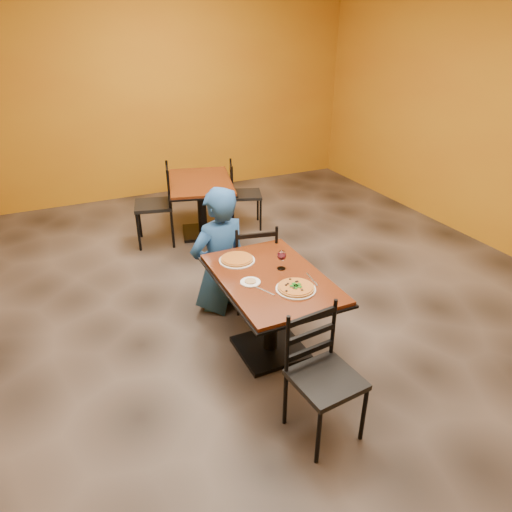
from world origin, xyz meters
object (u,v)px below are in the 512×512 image
pizza_main (296,287)px  side_plate (250,282)px  chair_main_far (253,263)px  plate_far (237,260)px  chair_main_near (326,380)px  chair_second_left (153,205)px  plate_main (296,289)px  chair_second_right (246,195)px  table_main (271,297)px  wine_glass (282,259)px  diner (219,249)px  table_second (201,195)px  pizza_far (237,259)px

pizza_main → side_plate: (-0.27, 0.24, -0.02)m
chair_main_far → side_plate: chair_main_far is taller
plate_far → pizza_main: bearing=-69.9°
chair_main_near → chair_second_left: 3.56m
plate_far → plate_main: bearing=-69.9°
chair_main_near → plate_far: (-0.09, 1.31, 0.29)m
chair_second_right → chair_main_near: bearing=-176.1°
table_main → pizza_main: 0.35m
chair_main_far → wine_glass: bearing=98.3°
diner → side_plate: 0.90m
chair_second_left → plate_main: chair_second_left is taller
chair_second_right → side_plate: chair_second_right is taller
table_main → table_second: 2.61m
chair_second_right → diner: diner is taller
diner → side_plate: diner is taller
table_main → pizza_far: bearing=112.6°
pizza_far → chair_second_right: bearing=64.7°
chair_main_far → table_second: bearing=-81.0°
table_main → chair_main_far: 0.78m
diner → wine_glass: diner is taller
chair_second_right → side_plate: size_ratio=5.74×
side_plate → chair_second_right: bearing=67.2°
chair_second_left → chair_second_right: (1.27, 0.00, -0.05)m
chair_main_far → plate_main: 1.07m
chair_second_left → plate_far: size_ratio=3.29×
diner → chair_main_far: bearing=149.1°
chair_main_far → pizza_main: (-0.10, -1.02, 0.31)m
pizza_far → pizza_main: bearing=-69.9°
table_second → plate_main: bearing=-93.9°
table_second → pizza_far: size_ratio=4.88×
chair_second_right → pizza_far: (-1.06, -2.24, 0.31)m
table_main → chair_main_near: size_ratio=1.32×
wine_glass → pizza_main: bearing=-98.9°
diner → pizza_far: bearing=75.9°
diner → plate_main: diner is taller
pizza_far → plate_main: bearing=-69.9°
pizza_main → plate_main: bearing=0.0°
diner → pizza_far: diner is taller
table_main → wine_glass: (0.13, 0.08, 0.28)m
pizza_main → plate_far: (-0.23, 0.62, -0.02)m
diner → wine_glass: (0.26, -0.79, 0.21)m
chair_main_near → plate_main: bearing=72.9°
chair_main_near → pizza_main: size_ratio=3.28×
table_main → chair_main_far: (0.18, 0.76, -0.10)m
chair_main_near → pizza_far: 1.35m
chair_second_left → side_plate: bearing=17.2°
table_main → chair_second_right: 2.76m
pizza_main → plate_far: bearing=110.1°
side_plate → table_main: bearing=6.2°
table_second → chair_main_near: chair_main_near is taller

